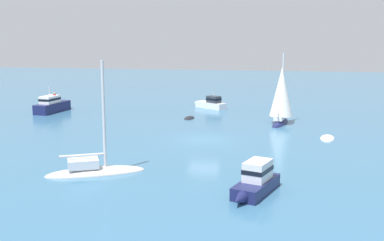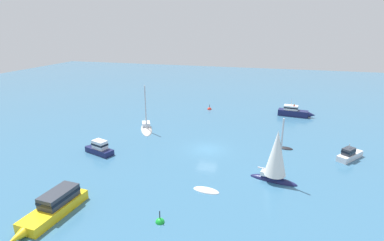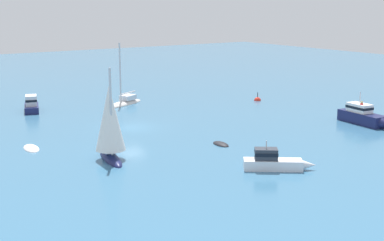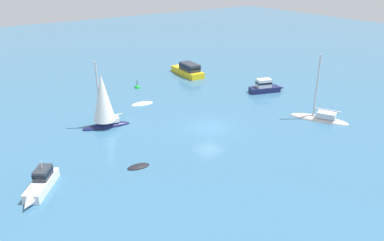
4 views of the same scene
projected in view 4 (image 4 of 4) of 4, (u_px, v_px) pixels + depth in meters
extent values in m
plane|color=teal|center=(209.00, 127.00, 39.31)|extent=(160.00, 160.00, 0.00)
cube|color=white|center=(42.00, 185.00, 28.63)|extent=(3.40, 3.94, 0.70)
cone|color=white|center=(27.00, 205.00, 26.36)|extent=(1.17, 1.23, 0.70)
cube|color=#2D333D|center=(43.00, 173.00, 28.79)|extent=(1.72, 1.83, 0.78)
cube|color=black|center=(43.00, 172.00, 28.78)|extent=(1.77, 1.88, 0.24)
cylinder|color=silver|center=(41.00, 165.00, 28.54)|extent=(0.08, 0.08, 0.56)
ellipsoid|color=white|center=(142.00, 104.00, 45.65)|extent=(2.76, 1.45, 0.47)
ellipsoid|color=black|center=(138.00, 167.00, 31.83)|extent=(2.00, 1.14, 0.44)
cube|color=#191E4C|center=(264.00, 90.00, 49.63)|extent=(4.09, 2.54, 0.68)
cone|color=#191E4C|center=(281.00, 88.00, 50.26)|extent=(1.13, 0.95, 0.68)
cube|color=silver|center=(264.00, 83.00, 49.25)|extent=(2.06, 1.63, 1.06)
cube|color=black|center=(264.00, 83.00, 49.23)|extent=(2.11, 1.68, 0.24)
ellipsoid|color=#191E4C|center=(106.00, 127.00, 39.45)|extent=(4.99, 2.09, 0.88)
cube|color=white|center=(112.00, 120.00, 39.41)|extent=(1.59, 1.07, 0.46)
cylinder|color=silver|center=(98.00, 94.00, 37.89)|extent=(0.18, 0.18, 6.35)
cylinder|color=silver|center=(111.00, 115.00, 39.23)|extent=(2.17, 0.59, 0.14)
cone|color=white|center=(103.00, 98.00, 38.22)|extent=(2.59, 2.59, 4.77)
cylinder|color=red|center=(111.00, 117.00, 39.28)|extent=(0.32, 0.32, 1.05)
sphere|color=#A3796E|center=(110.00, 111.00, 39.04)|extent=(0.24, 0.24, 0.24)
ellipsoid|color=silver|center=(319.00, 120.00, 41.24)|extent=(4.24, 6.20, 0.80)
cube|color=silver|center=(327.00, 115.00, 40.66)|extent=(1.87, 2.16, 0.55)
cylinder|color=silver|center=(317.00, 86.00, 40.10)|extent=(0.19, 0.19, 6.55)
cylinder|color=silver|center=(327.00, 110.00, 40.45)|extent=(1.37, 2.52, 0.15)
cube|color=yellow|center=(187.00, 72.00, 57.09)|extent=(2.50, 6.28, 0.84)
cone|color=yellow|center=(175.00, 66.00, 60.09)|extent=(0.94, 1.59, 0.84)
cube|color=#2D333D|center=(190.00, 67.00, 56.20)|extent=(1.90, 3.47, 1.01)
cube|color=black|center=(190.00, 66.00, 56.18)|extent=(1.94, 3.51, 0.24)
sphere|color=green|center=(137.00, 88.00, 51.39)|extent=(0.74, 0.74, 0.74)
cylinder|color=black|center=(137.00, 83.00, 51.12)|extent=(0.08, 0.08, 0.69)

